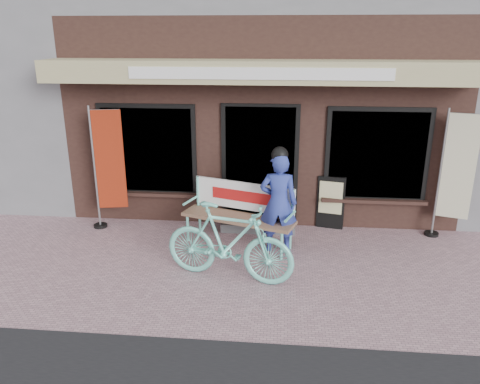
# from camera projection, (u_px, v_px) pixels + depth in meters

# --- Properties ---
(ground) EXTENTS (70.00, 70.00, 0.00)m
(ground) POSITION_uv_depth(u_px,v_px,m) (251.00, 277.00, 6.71)
(ground) COLOR #B48993
(ground) RESTS_ON ground
(storefront) EXTENTS (7.00, 6.77, 6.00)m
(storefront) POSITION_uv_depth(u_px,v_px,m) (268.00, 49.00, 10.43)
(storefront) COLOR black
(storefront) RESTS_ON ground
(bench) EXTENTS (1.92, 1.06, 1.02)m
(bench) POSITION_uv_depth(u_px,v_px,m) (241.00, 209.00, 7.65)
(bench) COLOR #72E0CC
(bench) RESTS_ON ground
(person) EXTENTS (0.60, 0.41, 1.71)m
(person) POSITION_uv_depth(u_px,v_px,m) (278.00, 201.00, 7.29)
(person) COLOR #2B3A96
(person) RESTS_ON ground
(bicycle) EXTENTS (1.94, 0.94, 1.12)m
(bicycle) POSITION_uv_depth(u_px,v_px,m) (229.00, 242.00, 6.51)
(bicycle) COLOR #72E0CC
(bicycle) RESTS_ON ground
(nobori_red) EXTENTS (0.65, 0.28, 2.19)m
(nobori_red) POSITION_uv_depth(u_px,v_px,m) (107.00, 166.00, 8.12)
(nobori_red) COLOR gray
(nobori_red) RESTS_ON ground
(nobori_cream) EXTENTS (0.65, 0.32, 2.20)m
(nobori_cream) POSITION_uv_depth(u_px,v_px,m) (455.00, 174.00, 7.67)
(nobori_cream) COLOR gray
(nobori_cream) RESTS_ON ground
(menu_stand) EXTENTS (0.49, 0.20, 0.96)m
(menu_stand) POSITION_uv_depth(u_px,v_px,m) (331.00, 202.00, 8.28)
(menu_stand) COLOR black
(menu_stand) RESTS_ON ground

